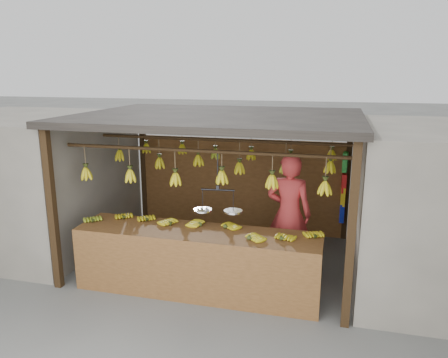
# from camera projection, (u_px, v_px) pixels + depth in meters

# --- Properties ---
(ground) EXTENTS (80.00, 80.00, 0.00)m
(ground) POSITION_uv_depth(u_px,v_px,m) (219.00, 259.00, 7.26)
(ground) COLOR #5B5B57
(stall) EXTENTS (4.30, 3.30, 2.40)m
(stall) POSITION_uv_depth(u_px,v_px,m) (224.00, 139.00, 7.09)
(stall) COLOR black
(stall) RESTS_ON ground
(neighbor_left) EXTENTS (3.00, 3.00, 2.30)m
(neighbor_left) POSITION_uv_depth(u_px,v_px,m) (27.00, 179.00, 7.86)
(neighbor_left) COLOR slate
(neighbor_left) RESTS_ON ground
(counter) EXTENTS (3.43, 0.78, 0.96)m
(counter) POSITION_uv_depth(u_px,v_px,m) (195.00, 247.00, 5.94)
(counter) COLOR brown
(counter) RESTS_ON ground
(hanging_bananas) EXTENTS (3.59, 2.21, 0.39)m
(hanging_bananas) POSITION_uv_depth(u_px,v_px,m) (219.00, 164.00, 6.87)
(hanging_bananas) COLOR gold
(hanging_bananas) RESTS_ON ground
(balance_scale) EXTENTS (0.67, 0.29, 0.83)m
(balance_scale) POSITION_uv_depth(u_px,v_px,m) (218.00, 207.00, 5.96)
(balance_scale) COLOR black
(balance_scale) RESTS_ON ground
(vendor) EXTENTS (0.72, 0.51, 1.86)m
(vendor) POSITION_uv_depth(u_px,v_px,m) (289.00, 214.00, 6.62)
(vendor) COLOR #BF3333
(vendor) RESTS_ON ground
(bag_bundles) EXTENTS (0.08, 0.26, 1.27)m
(bag_bundles) POSITION_uv_depth(u_px,v_px,m) (343.00, 188.00, 7.81)
(bag_bundles) COLOR #199926
(bag_bundles) RESTS_ON ground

